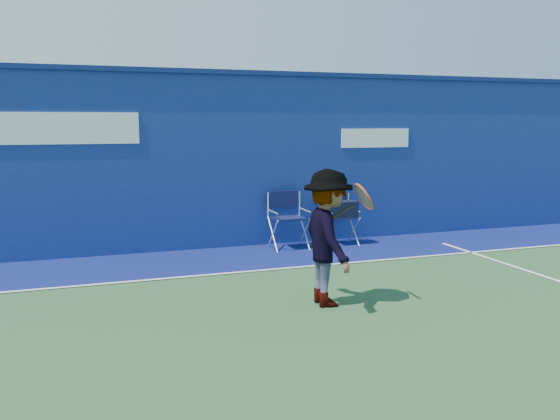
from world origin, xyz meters
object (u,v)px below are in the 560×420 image
object	(u,v)px
water_bottle	(324,245)
directors_chair_right	(340,224)
tennis_player	(328,238)
directors_chair_left	(289,231)

from	to	relation	value
water_bottle	directors_chair_right	bearing A→B (deg)	41.89
water_bottle	tennis_player	world-z (taller)	tennis_player
directors_chair_right	directors_chair_left	bearing A→B (deg)	-179.00
directors_chair_left	water_bottle	distance (m)	0.68
directors_chair_left	tennis_player	world-z (taller)	tennis_player
directors_chair_right	water_bottle	xyz separation A→B (m)	(-0.52, -0.47, -0.26)
directors_chair_left	water_bottle	world-z (taller)	directors_chair_left
directors_chair_right	water_bottle	distance (m)	0.75
directors_chair_right	water_bottle	size ratio (longest dim) A/B	3.69
directors_chair_right	water_bottle	world-z (taller)	directors_chair_right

